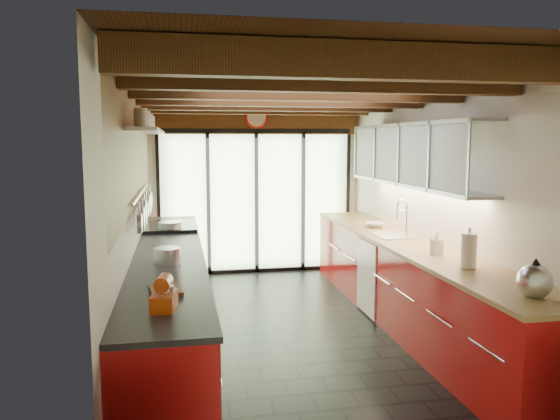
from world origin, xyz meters
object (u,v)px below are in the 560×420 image
Objects in this scene: paper_towel at (469,251)px; soap_bottle at (437,243)px; stand_mixer at (164,295)px; bowl at (375,225)px; kettle at (535,279)px.

paper_towel is 1.63× the size of soap_bottle.
bowl is (2.54, 2.94, -0.06)m from stand_mixer.
stand_mixer is 1.13× the size of bowl.
stand_mixer is at bearing 175.45° from kettle.
soap_bottle is 0.90× the size of bowl.
stand_mixer is at bearing -130.81° from bowl.
paper_towel reaches higher than soap_bottle.
bowl is (0.00, 3.14, -0.10)m from kettle.
kettle is (2.54, -0.20, 0.04)m from stand_mixer.
paper_towel is at bearing -90.00° from soap_bottle.
bowl is (-0.00, 2.26, -0.12)m from paper_towel.
kettle reaches higher than bowl.
soap_bottle is at bearing 90.00° from kettle.
paper_towel is 2.26m from bowl.
stand_mixer is 0.79× the size of kettle.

